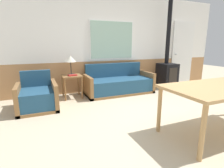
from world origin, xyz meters
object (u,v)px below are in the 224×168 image
couch (119,84)px  side_table (72,80)px  table_lamp (71,60)px  wood_stove (167,68)px  armchair (37,98)px

couch → side_table: bearing=176.6°
table_lamp → wood_stove: 2.93m
armchair → couch: bearing=0.4°
couch → side_table: couch is taller
couch → wood_stove: bearing=1.0°
couch → table_lamp: (-1.24, 0.16, 0.70)m
couch → side_table: (-1.25, 0.07, 0.21)m
armchair → table_lamp: table_lamp is taller
wood_stove → table_lamp: bearing=177.5°
side_table → couch: bearing=-3.4°
couch → wood_stove: 1.70m
wood_stove → side_table: bearing=179.1°
armchair → side_table: 0.98m
couch → side_table: size_ratio=3.23×
couch → wood_stove: wood_stove is taller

